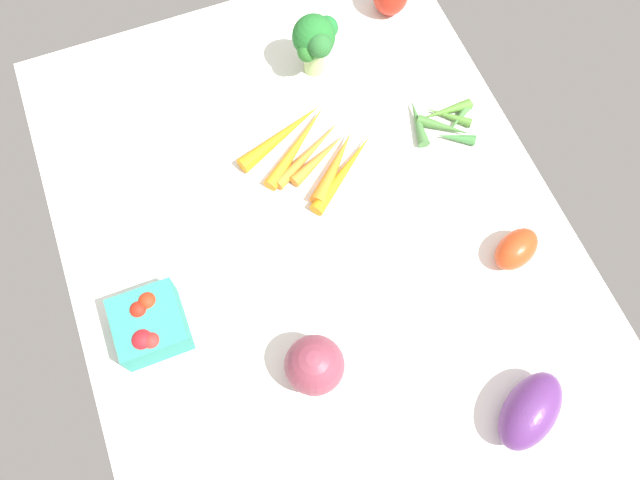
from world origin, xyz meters
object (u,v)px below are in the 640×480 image
roma_tomato (516,249)px  broccoli_head (315,40)px  carrot_bunch (313,154)px  red_onion_center (314,365)px  berry_basket (150,325)px  okra_pile (442,121)px  eggplant (530,411)px

roma_tomato → broccoli_head: bearing=86.9°
broccoli_head → carrot_bunch: bearing=157.6°
carrot_bunch → broccoli_head: 18.95cm
red_onion_center → roma_tomato: red_onion_center is taller
berry_basket → red_onion_center: size_ratio=1.15×
broccoli_head → okra_pile: (-18.33, -15.73, -6.66)cm
okra_pile → roma_tomato: bearing=179.6°
okra_pile → red_onion_center: bearing=131.8°
berry_basket → okra_pile: size_ratio=0.78×
berry_basket → carrot_bunch: 37.36cm
okra_pile → eggplant: 48.36cm
okra_pile → eggplant: (-47.25, 10.02, 2.46)cm
carrot_bunch → eggplant: eggplant is taller
berry_basket → carrot_bunch: berry_basket is taller
berry_basket → eggplant: 53.84cm
eggplant → roma_tomato: bearing=-145.5°
okra_pile → broccoli_head: bearing=40.6°
berry_basket → broccoli_head: (35.49, -38.93, 4.38)cm
red_onion_center → eggplant: bearing=-122.8°
carrot_bunch → broccoli_head: broccoli_head is taller
roma_tomato → okra_pile: size_ratio=0.64×
roma_tomato → broccoli_head: 46.77cm
red_onion_center → okra_pile: 46.93cm
carrot_bunch → okra_pile: (-1.83, -22.54, -0.31)cm
carrot_bunch → okra_pile: 22.62cm
roma_tomato → okra_pile: (25.48, -0.18, -1.63)cm
roma_tomato → carrot_bunch: bearing=106.6°
red_onion_center → roma_tomato: bearing=-80.7°
red_onion_center → broccoli_head: 53.21cm
red_onion_center → eggplant: red_onion_center is taller
roma_tomato → berry_basket: bearing=148.6°
broccoli_head → okra_pile: 25.06cm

